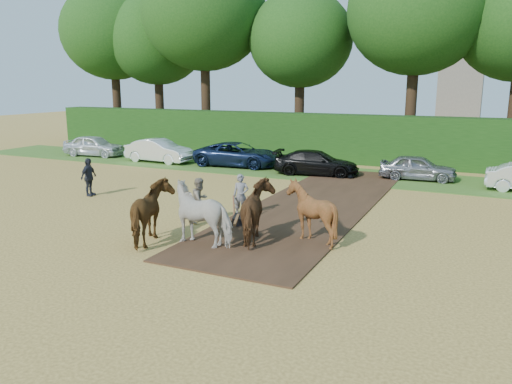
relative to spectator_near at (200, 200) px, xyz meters
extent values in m
plane|color=gold|center=(1.45, -2.74, -0.82)|extent=(120.00, 120.00, 0.00)
cube|color=#472D1C|center=(2.95, 4.26, -0.79)|extent=(4.50, 17.00, 0.05)
cube|color=#38601E|center=(1.45, 11.26, -0.80)|extent=(50.00, 5.00, 0.03)
cube|color=#14380F|center=(1.45, 15.76, 0.68)|extent=(46.00, 1.60, 3.00)
imported|color=tan|center=(0.00, 0.00, 0.00)|extent=(0.63, 0.81, 1.63)
imported|color=#21242C|center=(-6.72, 1.57, 0.03)|extent=(0.53, 1.04, 1.70)
imported|color=brown|center=(-0.13, -2.68, 0.15)|extent=(1.81, 2.51, 1.93)
imported|color=beige|center=(1.36, -1.94, 0.15)|extent=(2.39, 2.23, 1.93)
imported|color=#55321A|center=(2.86, -1.21, 0.15)|extent=(1.81, 2.51, 1.93)
imported|color=brown|center=(4.35, -0.47, 0.15)|extent=(2.10, 2.21, 1.94)
cube|color=black|center=(1.38, 0.29, -0.66)|extent=(0.60, 0.89, 0.32)
cube|color=brown|center=(1.58, -0.22, -0.49)|extent=(0.56, 1.23, 0.09)
cylinder|color=brown|center=(1.00, 0.69, -0.31)|extent=(0.51, 0.84, 0.68)
cylinder|color=brown|center=(1.38, 0.84, -0.31)|extent=(0.27, 0.92, 0.68)
imported|color=gray|center=(0.97, 1.32, -0.01)|extent=(0.69, 0.58, 1.62)
imported|color=silver|center=(-15.20, 11.07, -0.10)|extent=(4.40, 2.20, 1.44)
imported|color=white|center=(-9.59, 10.76, -0.08)|extent=(4.52, 1.73, 1.47)
imported|color=#152242|center=(-4.39, 11.48, -0.09)|extent=(5.37, 2.79, 1.44)
imported|color=black|center=(0.81, 10.76, -0.15)|extent=(4.81, 2.48, 1.33)
imported|color=gray|center=(6.01, 11.60, -0.16)|extent=(3.94, 1.83, 1.31)
cylinder|color=#382616|center=(-19.55, 18.76, 2.11)|extent=(0.70, 0.70, 5.85)
ellipsoid|color=#163F11|center=(-19.55, 18.76, 8.18)|extent=(8.40, 8.40, 7.73)
cylinder|color=#382616|center=(-15.55, 19.26, 1.88)|extent=(0.70, 0.70, 5.40)
ellipsoid|color=#163F11|center=(-15.55, 19.26, 7.51)|extent=(7.80, 7.80, 7.18)
cylinder|color=#382616|center=(-10.55, 18.26, 2.45)|extent=(0.70, 0.70, 6.53)
ellipsoid|color=#163F11|center=(-10.55, 18.26, 9.16)|extent=(9.20, 9.20, 8.46)
cylinder|color=#382616|center=(-3.55, 19.76, 1.77)|extent=(0.70, 0.70, 5.17)
ellipsoid|color=#163F11|center=(-3.55, 19.76, 7.13)|extent=(7.40, 7.40, 6.81)
cylinder|color=#382616|center=(4.45, 18.76, 2.22)|extent=(0.70, 0.70, 6.08)
ellipsoid|color=#163F11|center=(4.45, 18.76, 8.48)|extent=(8.60, 8.60, 7.91)
cube|color=slate|center=(5.45, 52.26, 3.68)|extent=(5.00, 5.00, 9.00)
camera|label=1|loc=(9.23, -14.94, 4.15)|focal=35.00mm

